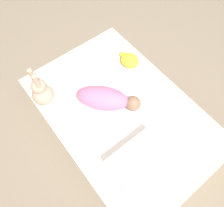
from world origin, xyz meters
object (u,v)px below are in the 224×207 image
Objects in this scene: swaddled_baby at (106,99)px; bunny_plush at (42,92)px; pillow at (143,165)px; turtle_plush at (129,60)px.

swaddled_baby is 1.26× the size of bunny_plush.
swaddled_baby is 1.12× the size of pillow.
bunny_plush reaches higher than turtle_plush.
bunny_plush is (0.31, 0.34, 0.04)m from swaddled_baby.
pillow is 0.86m from turtle_plush.
bunny_plush reaches higher than swaddled_baby.
swaddled_baby is 2.18× the size of turtle_plush.
pillow reaches higher than turtle_plush.
pillow is 1.94× the size of turtle_plush.
pillow is at bearing -163.48° from bunny_plush.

